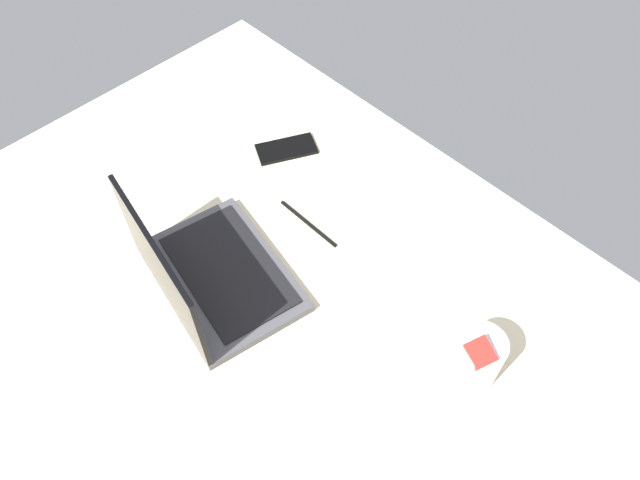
# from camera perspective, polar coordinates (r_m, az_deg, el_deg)

# --- Properties ---
(bed_mattress) EXTENTS (1.80, 1.40, 0.18)m
(bed_mattress) POSITION_cam_1_polar(r_m,az_deg,el_deg) (1.24, -4.73, -15.47)
(bed_mattress) COLOR beige
(bed_mattress) RESTS_ON ground
(laptop) EXTENTS (0.37, 0.29, 0.23)m
(laptop) POSITION_cam_1_polar(r_m,az_deg,el_deg) (1.24, -10.40, -3.12)
(laptop) COLOR #4C4C51
(laptop) RESTS_ON bed_mattress
(snack_cup) EXTENTS (0.09, 0.10, 0.13)m
(snack_cup) POSITION_cam_1_polar(r_m,az_deg,el_deg) (1.15, 14.22, -10.32)
(snack_cup) COLOR silver
(snack_cup) RESTS_ON bed_mattress
(cell_phone) EXTENTS (0.12, 0.16, 0.01)m
(cell_phone) POSITION_cam_1_polar(r_m,az_deg,el_deg) (1.49, -3.11, 8.34)
(cell_phone) COLOR black
(cell_phone) RESTS_ON bed_mattress
(charger_cable) EXTENTS (0.17, 0.01, 0.01)m
(charger_cable) POSITION_cam_1_polar(r_m,az_deg,el_deg) (1.34, -1.09, 1.53)
(charger_cable) COLOR black
(charger_cable) RESTS_ON bed_mattress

